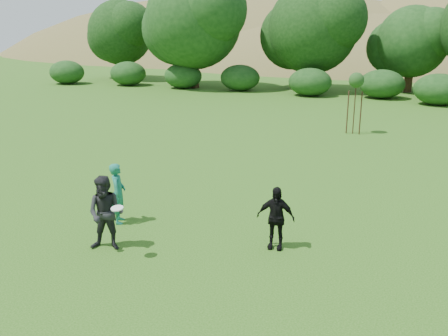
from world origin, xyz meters
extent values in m
plane|color=#19470C|center=(0.00, 0.00, 0.00)|extent=(120.00, 120.00, 0.00)
imported|color=#186F59|center=(-1.99, 0.75, 0.79)|extent=(0.62, 0.69, 1.58)
imported|color=black|center=(-1.29, -0.70, 0.87)|extent=(1.00, 0.88, 1.74)
imported|color=black|center=(2.20, 0.87, 0.74)|extent=(0.91, 0.46, 1.48)
cylinder|color=white|center=(-0.75, -1.02, 1.18)|extent=(0.27, 0.27, 0.07)
cylinder|color=#362115|center=(1.73, 14.23, 1.25)|extent=(0.05, 0.05, 2.50)
sphere|color=#234A1A|center=(1.73, 14.23, 2.50)|extent=(0.70, 0.70, 0.70)
cylinder|color=#3D2518|center=(1.43, 14.23, 1.00)|extent=(0.06, 0.06, 2.00)
cylinder|color=#372115|center=(2.03, 14.23, 1.00)|extent=(0.06, 0.06, 2.00)
ellipsoid|color=olive|center=(-25.00, 70.00, -12.10)|extent=(110.00, 70.00, 44.00)
ellipsoid|color=olive|center=(-5.00, 58.00, -7.70)|extent=(80.00, 50.00, 28.00)
cylinder|color=#3A2616|center=(-22.00, 30.00, 1.31)|extent=(0.65, 0.65, 2.62)
sphere|color=#194214|center=(-22.00, 30.00, 4.22)|extent=(5.80, 5.80, 5.80)
cylinder|color=#3A2616|center=(-13.00, 27.00, 1.57)|extent=(0.73, 0.73, 3.15)
sphere|color=#194214|center=(-13.00, 27.00, 5.23)|extent=(7.54, 7.54, 7.54)
cylinder|color=#3A2616|center=(-4.00, 29.00, 1.40)|extent=(0.68, 0.68, 2.80)
sphere|color=#194214|center=(-4.00, 29.00, 4.66)|extent=(6.73, 6.73, 6.73)
cylinder|color=#3A2616|center=(3.00, 31.00, 1.14)|extent=(0.60, 0.60, 2.27)
sphere|color=#194214|center=(3.00, 31.00, 3.71)|extent=(5.22, 5.22, 5.22)
camera|label=1|loc=(5.32, -9.27, 4.97)|focal=40.00mm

